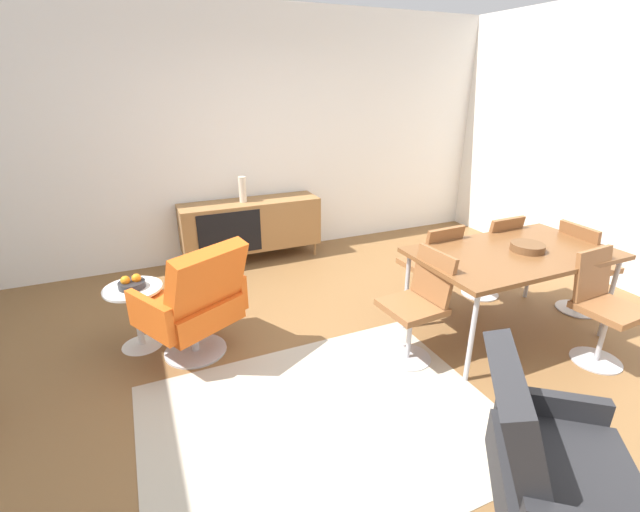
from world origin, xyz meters
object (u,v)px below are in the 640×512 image
at_px(sideboard, 251,224).
at_px(dining_chair_back_left, 431,264).
at_px(wooden_bowl_on_table, 528,247).
at_px(dining_table, 513,256).
at_px(dining_chair_front_right, 602,304).
at_px(vase_cobalt, 243,189).
at_px(dining_chair_far_end, 583,265).
at_px(dining_chair_back_right, 491,253).
at_px(side_table_round, 136,310).
at_px(lounge_chair_red, 195,302).
at_px(dining_chair_near_window, 418,303).
at_px(fruit_bowl, 132,283).
at_px(armchair_black_shell, 550,467).

relative_size(sideboard, dining_chair_back_left, 1.87).
bearing_deg(dining_chair_back_left, wooden_bowl_on_table, -52.73).
relative_size(dining_table, dining_chair_front_right, 1.87).
bearing_deg(vase_cobalt, dining_chair_far_end, -44.96).
bearing_deg(dining_chair_back_right, side_table_round, 171.63).
bearing_deg(lounge_chair_red, sideboard, 62.50).
distance_m(dining_table, dining_chair_near_window, 0.92).
height_order(dining_chair_near_window, lounge_chair_red, lounge_chair_red).
height_order(dining_chair_near_window, fruit_bowl, dining_chair_near_window).
distance_m(armchair_black_shell, side_table_round, 2.93).
bearing_deg(dining_chair_near_window, vase_cobalt, 105.39).
bearing_deg(dining_chair_near_window, armchair_black_shell, -104.24).
bearing_deg(side_table_round, sideboard, 47.02).
xyz_separation_m(sideboard, wooden_bowl_on_table, (1.59, -2.48, 0.33)).
xyz_separation_m(dining_chair_back_left, side_table_round, (-2.47, 0.47, -0.15)).
relative_size(dining_chair_near_window, side_table_round, 1.65).
bearing_deg(vase_cobalt, wooden_bowl_on_table, -56.16).
relative_size(dining_table, dining_chair_back_left, 1.87).
relative_size(dining_chair_back_right, lounge_chair_red, 0.90).
xyz_separation_m(dining_chair_far_end, side_table_round, (-3.71, 1.02, -0.15)).
xyz_separation_m(sideboard, dining_chair_front_right, (1.84, -3.01, 0.03)).
bearing_deg(dining_chair_front_right, side_table_round, 153.42).
relative_size(sideboard, fruit_bowl, 8.00).
height_order(dining_chair_front_right, lounge_chair_red, lounge_chair_red).
bearing_deg(wooden_bowl_on_table, vase_cobalt, 123.84).
bearing_deg(dining_chair_back_right, vase_cobalt, 135.31).
relative_size(dining_chair_back_right, dining_chair_front_right, 1.00).
xyz_separation_m(wooden_bowl_on_table, dining_chair_near_window, (-0.99, 0.04, -0.30)).
bearing_deg(armchair_black_shell, dining_chair_back_right, 51.26).
bearing_deg(lounge_chair_red, dining_chair_front_right, -24.56).
relative_size(dining_chair_back_left, dining_chair_front_right, 1.00).
bearing_deg(dining_chair_near_window, dining_chair_back_right, 24.09).
distance_m(dining_chair_back_left, side_table_round, 2.52).
distance_m(sideboard, dining_table, 2.88).
xyz_separation_m(dining_chair_front_right, side_table_round, (-3.17, 1.58, -0.15)).
bearing_deg(dining_chair_back_left, side_table_round, 169.32).
relative_size(dining_chair_front_right, side_table_round, 1.65).
distance_m(sideboard, vase_cobalt, 0.43).
bearing_deg(sideboard, dining_chair_back_left, -58.80).
bearing_deg(fruit_bowl, vase_cobalt, 48.61).
height_order(dining_chair_near_window, dining_chair_front_right, same).
xyz_separation_m(dining_table, wooden_bowl_on_table, (0.10, -0.03, 0.07)).
relative_size(wooden_bowl_on_table, armchair_black_shell, 0.27).
height_order(dining_table, dining_chair_far_end, dining_chair_far_end).
bearing_deg(dining_chair_near_window, lounge_chair_red, 155.41).
height_order(dining_chair_near_window, side_table_round, dining_chair_near_window).
bearing_deg(fruit_bowl, lounge_chair_red, -38.26).
bearing_deg(armchair_black_shell, dining_table, 48.98).
distance_m(dining_chair_far_end, side_table_round, 3.85).
distance_m(dining_chair_back_left, dining_chair_front_right, 1.32).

